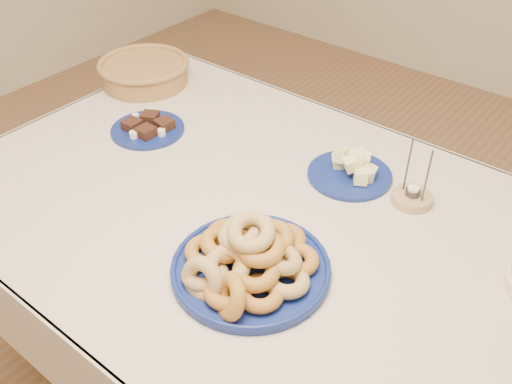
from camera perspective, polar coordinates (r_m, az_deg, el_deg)
dining_table at (r=1.49m, az=1.21°, el=-5.34°), size 1.71×1.11×0.75m
donut_platter at (r=1.24m, az=-0.76°, el=-6.93°), size 0.40×0.40×0.16m
melon_plate at (r=1.56m, az=9.66°, el=2.16°), size 0.23×0.23×0.08m
brownie_plate at (r=1.77m, az=-10.77°, el=6.32°), size 0.25×0.25×0.04m
wicker_basket at (r=2.04m, az=-11.12°, el=11.78°), size 0.41×0.41×0.08m
candle_holder at (r=1.50m, az=15.32°, el=-0.49°), size 0.12×0.12×0.17m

